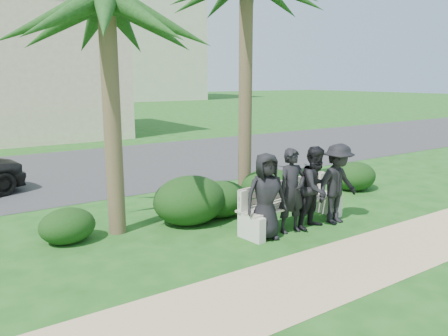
% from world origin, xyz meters
% --- Properties ---
extents(ground, '(160.00, 160.00, 0.00)m').
position_xyz_m(ground, '(0.00, 0.00, 0.00)').
color(ground, '#184814').
rests_on(ground, ground).
extents(footpath, '(30.00, 1.60, 0.01)m').
position_xyz_m(footpath, '(0.00, -1.80, 0.00)').
color(footpath, tan).
rests_on(footpath, ground).
extents(asphalt_street, '(160.00, 8.00, 0.01)m').
position_xyz_m(asphalt_street, '(0.00, 8.00, 0.00)').
color(asphalt_street, '#2D2D30').
rests_on(asphalt_street, ground).
extents(stucco_bldg_right, '(8.40, 8.40, 7.30)m').
position_xyz_m(stucco_bldg_right, '(-1.00, 18.00, 3.66)').
color(stucco_bldg_right, '#C7B495').
rests_on(stucco_bldg_right, ground).
extents(park_bench, '(2.56, 0.86, 0.87)m').
position_xyz_m(park_bench, '(0.55, 0.12, 0.39)').
color(park_bench, gray).
rests_on(park_bench, ground).
extents(man_a, '(0.88, 0.69, 1.59)m').
position_xyz_m(man_a, '(-0.35, -0.14, 0.79)').
color(man_a, black).
rests_on(man_a, ground).
extents(man_b, '(0.62, 0.44, 1.61)m').
position_xyz_m(man_b, '(0.28, -0.15, 0.81)').
color(man_b, black).
rests_on(man_b, ground).
extents(man_c, '(0.88, 0.75, 1.61)m').
position_xyz_m(man_c, '(0.82, -0.23, 0.81)').
color(man_c, black).
rests_on(man_c, ground).
extents(man_d, '(1.07, 0.65, 1.62)m').
position_xyz_m(man_d, '(1.40, -0.26, 0.81)').
color(man_d, black).
rests_on(man_d, ground).
extents(hedge_a, '(0.99, 0.81, 0.64)m').
position_xyz_m(hedge_a, '(-3.40, 1.67, 0.32)').
color(hedge_a, '#15320E').
rests_on(hedge_a, ground).
extents(hedge_b, '(1.52, 1.26, 0.99)m').
position_xyz_m(hedge_b, '(-1.05, 1.40, 0.50)').
color(hedge_b, '#15320E').
rests_on(hedge_b, ground).
extents(hedge_c, '(1.20, 0.99, 0.78)m').
position_xyz_m(hedge_c, '(-0.28, 1.42, 0.39)').
color(hedge_c, '#15320E').
rests_on(hedge_c, ground).
extents(hedge_d, '(1.20, 0.99, 0.78)m').
position_xyz_m(hedge_d, '(1.02, 1.48, 0.39)').
color(hedge_d, '#15320E').
rests_on(hedge_d, ground).
extents(hedge_e, '(1.37, 1.13, 0.89)m').
position_xyz_m(hedge_e, '(1.05, 1.46, 0.45)').
color(hedge_e, '#15320E').
rests_on(hedge_e, ground).
extents(hedge_f, '(1.18, 0.97, 0.77)m').
position_xyz_m(hedge_f, '(3.87, 1.33, 0.38)').
color(hedge_f, '#15320E').
rests_on(hedge_f, ground).
extents(palm_left, '(3.00, 3.00, 5.08)m').
position_xyz_m(palm_left, '(-2.48, 1.66, 4.13)').
color(palm_left, brown).
rests_on(palm_left, ground).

